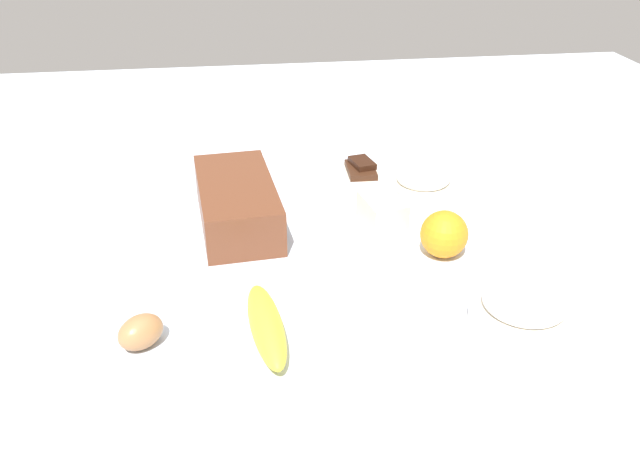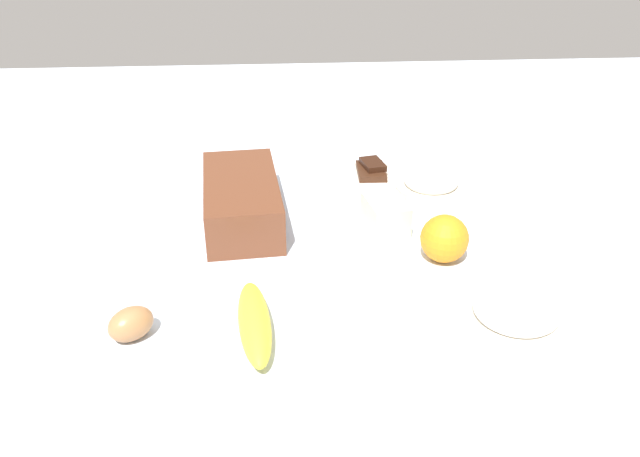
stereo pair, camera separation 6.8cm
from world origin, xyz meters
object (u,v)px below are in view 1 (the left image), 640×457
(orange_fruit, at_px, (444,234))
(loaf_pan, at_px, (237,202))
(sugar_bowl, at_px, (523,311))
(butter_block, at_px, (382,214))
(egg_near_butter, at_px, (141,332))
(chocolate_plate, at_px, (361,172))
(flour_bowl, at_px, (422,186))
(banana, at_px, (266,325))

(orange_fruit, bearing_deg, loaf_pan, 64.02)
(sugar_bowl, bearing_deg, butter_block, 22.22)
(butter_block, distance_m, egg_near_butter, 0.48)
(loaf_pan, relative_size, egg_near_butter, 4.50)
(sugar_bowl, bearing_deg, orange_fruit, 12.61)
(chocolate_plate, bearing_deg, sugar_bowl, -167.38)
(flour_bowl, height_order, egg_near_butter, flour_bowl)
(sugar_bowl, relative_size, butter_block, 1.61)
(banana, height_order, chocolate_plate, banana)
(loaf_pan, distance_m, banana, 0.34)
(loaf_pan, relative_size, banana, 1.53)
(butter_block, bearing_deg, banana, 141.43)
(banana, xyz_separation_m, orange_fruit, (0.18, -0.30, 0.02))
(flour_bowl, distance_m, egg_near_butter, 0.62)
(loaf_pan, height_order, butter_block, loaf_pan)
(sugar_bowl, distance_m, orange_fruit, 0.21)
(chocolate_plate, bearing_deg, banana, 155.63)
(egg_near_butter, bearing_deg, sugar_bowl, -93.98)
(banana, xyz_separation_m, egg_near_butter, (0.00, 0.17, 0.00))
(orange_fruit, xyz_separation_m, chocolate_plate, (0.33, 0.07, -0.03))
(sugar_bowl, height_order, chocolate_plate, sugar_bowl)
(sugar_bowl, xyz_separation_m, banana, (0.03, 0.35, -0.01))
(chocolate_plate, bearing_deg, butter_block, 178.34)
(butter_block, relative_size, egg_near_butter, 1.40)
(banana, distance_m, chocolate_plate, 0.56)
(banana, relative_size, butter_block, 2.11)
(flour_bowl, xyz_separation_m, butter_block, (-0.10, 0.10, -0.00))
(banana, bearing_deg, chocolate_plate, -24.37)
(banana, relative_size, egg_near_butter, 2.95)
(butter_block, xyz_separation_m, egg_near_butter, (-0.28, 0.39, -0.01))
(sugar_bowl, bearing_deg, banana, 84.81)
(butter_block, distance_m, chocolate_plate, 0.23)
(butter_block, relative_size, chocolate_plate, 0.69)
(orange_fruit, xyz_separation_m, butter_block, (0.10, 0.08, -0.01))
(flour_bowl, relative_size, orange_fruit, 1.67)
(banana, distance_m, egg_near_butter, 0.17)
(flour_bowl, bearing_deg, loaf_pan, 96.70)
(loaf_pan, bearing_deg, flour_bowl, -88.37)
(chocolate_plate, bearing_deg, loaf_pan, 122.84)
(sugar_bowl, bearing_deg, egg_near_butter, 86.02)
(flour_bowl, bearing_deg, chocolate_plate, 37.17)
(loaf_pan, bearing_deg, orange_fruit, -121.04)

